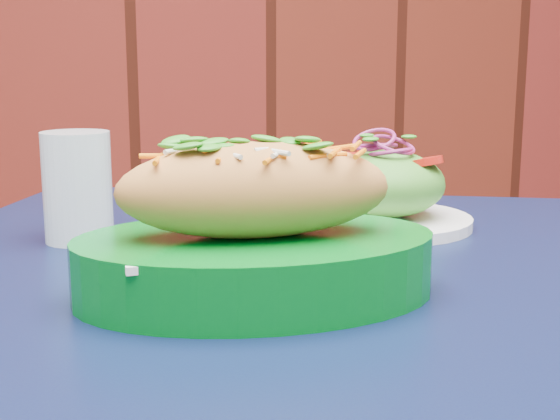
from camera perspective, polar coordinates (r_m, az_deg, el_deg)
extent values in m
cube|color=black|center=(0.71, 0.70, -5.50)|extent=(1.02, 1.02, 0.03)
cube|color=white|center=(0.62, -1.80, -2.24)|extent=(0.23, 0.15, 0.01)
ellipsoid|color=#CF8341|center=(0.61, -1.82, 1.50)|extent=(0.22, 0.09, 0.08)
cylinder|color=white|center=(0.89, 7.58, -0.80)|extent=(0.20, 0.20, 0.01)
ellipsoid|color=#4C992D|center=(0.88, 7.66, 1.94)|extent=(0.14, 0.14, 0.07)
cylinder|color=red|center=(0.87, 10.56, 3.82)|extent=(0.04, 0.04, 0.01)
cylinder|color=red|center=(0.89, 5.23, 4.20)|extent=(0.04, 0.04, 0.01)
cylinder|color=red|center=(0.92, 6.88, 4.34)|extent=(0.04, 0.04, 0.01)
torus|color=#932063|center=(0.88, 7.73, 4.66)|extent=(0.05, 0.05, 0.00)
torus|color=#932063|center=(0.88, 7.73, 4.92)|extent=(0.05, 0.05, 0.00)
torus|color=#932063|center=(0.88, 7.74, 5.18)|extent=(0.05, 0.05, 0.00)
torus|color=#932063|center=(0.88, 7.75, 5.44)|extent=(0.05, 0.05, 0.00)
cylinder|color=silver|center=(0.83, -14.60, 1.65)|extent=(0.07, 0.07, 0.11)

